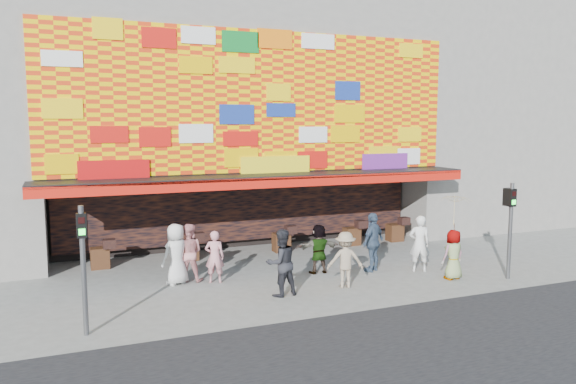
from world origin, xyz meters
name	(u,v)px	position (x,y,z in m)	size (l,w,h in m)	color
ground	(307,287)	(0.00, 0.00, 0.00)	(90.00, 90.00, 0.00)	slate
road_strip	(447,380)	(0.00, -6.50, 0.01)	(30.00, 8.00, 0.02)	black
shop_building	(228,113)	(0.00, 8.18, 5.23)	(15.20, 9.40, 10.00)	gray
neighbor_right	(479,99)	(13.00, 8.00, 6.00)	(11.00, 8.00, 12.00)	gray
signal_left	(83,256)	(-6.20, -1.50, 1.86)	(0.22, 0.20, 3.00)	#59595B
signal_right	(511,220)	(6.20, -1.50, 1.86)	(0.22, 0.20, 3.00)	#59595B
ped_a	(176,254)	(-3.49, 1.78, 0.92)	(0.90, 0.59, 1.85)	silver
ped_b	(215,257)	(-2.38, 1.52, 0.80)	(0.59, 0.38, 1.60)	#CD858C
ped_c	(281,263)	(-0.99, -0.45, 0.95)	(0.92, 0.72, 1.89)	#232328
ped_d	(345,260)	(1.06, -0.40, 0.83)	(1.07, 0.62, 1.66)	gray
ped_e	(373,242)	(2.75, 0.87, 0.97)	(1.13, 0.47, 1.93)	#394C65
ped_f	(319,249)	(1.01, 1.32, 0.80)	(1.48, 0.47, 1.60)	gray
ped_g	(453,255)	(4.56, -0.89, 0.78)	(0.76, 0.49, 1.56)	gray
ped_h	(419,243)	(4.13, 0.28, 0.92)	(0.67, 0.44, 1.85)	silver
ped_i	(189,253)	(-3.07, 1.99, 0.89)	(0.87, 0.67, 1.78)	#CF8687
parasol	(455,210)	(4.56, -0.89, 2.17)	(1.28, 1.29, 1.89)	#D5C586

